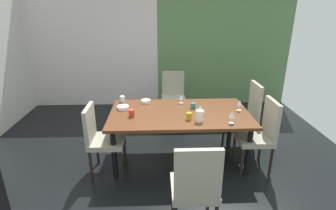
{
  "coord_description": "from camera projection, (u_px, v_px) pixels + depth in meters",
  "views": [
    {
      "loc": [
        -0.02,
        -2.78,
        2.11
      ],
      "look_at": [
        0.11,
        0.53,
        0.85
      ],
      "focal_mm": 28.0,
      "sensor_mm": 36.0,
      "label": 1
    }
  ],
  "objects": [
    {
      "name": "ground_plane",
      "position": [
        161.0,
        183.0,
        3.34
      ],
      "size": [
        5.72,
        5.95,
        0.02
      ],
      "primitive_type": "cube",
      "color": "black"
    },
    {
      "name": "back_panel_interior",
      "position": [
        91.0,
        48.0,
        5.57
      ],
      "size": [
        2.84,
        0.1,
        2.53
      ],
      "primitive_type": "cube",
      "color": "silver",
      "rests_on": "ground_plane"
    },
    {
      "name": "garden_window_panel",
      "position": [
        224.0,
        47.0,
        5.68
      ],
      "size": [
        2.88,
        0.1,
        2.53
      ],
      "primitive_type": "cube",
      "color": "#597D4C",
      "rests_on": "ground_plane"
    },
    {
      "name": "dining_table",
      "position": [
        179.0,
        117.0,
        3.66
      ],
      "size": [
        1.93,
        1.1,
        0.72
      ],
      "color": "#572F19",
      "rests_on": "ground_plane"
    },
    {
      "name": "chair_right_near",
      "position": [
        261.0,
        132.0,
        3.46
      ],
      "size": [
        0.44,
        0.44,
        0.99
      ],
      "rotation": [
        0.0,
        0.0,
        1.57
      ],
      "color": "#9E9A85",
      "rests_on": "ground_plane"
    },
    {
      "name": "chair_right_far",
      "position": [
        246.0,
        113.0,
        4.02
      ],
      "size": [
        0.44,
        0.44,
        1.03
      ],
      "rotation": [
        0.0,
        0.0,
        1.57
      ],
      "color": "#9E9A85",
      "rests_on": "ground_plane"
    },
    {
      "name": "chair_head_near",
      "position": [
        195.0,
        186.0,
        2.42
      ],
      "size": [
        0.44,
        0.44,
        1.0
      ],
      "color": "#9E9A85",
      "rests_on": "ground_plane"
    },
    {
      "name": "chair_left_near",
      "position": [
        101.0,
        136.0,
        3.39
      ],
      "size": [
        0.44,
        0.44,
        0.94
      ],
      "rotation": [
        0.0,
        0.0,
        -1.57
      ],
      "color": "#9E9A85",
      "rests_on": "ground_plane"
    },
    {
      "name": "chair_head_far",
      "position": [
        173.0,
        94.0,
        4.98
      ],
      "size": [
        0.44,
        0.44,
        0.95
      ],
      "rotation": [
        0.0,
        0.0,
        3.14
      ],
      "color": "#9E9A85",
      "rests_on": "ground_plane"
    },
    {
      "name": "wine_glass_near_window",
      "position": [
        240.0,
        103.0,
        3.67
      ],
      "size": [
        0.07,
        0.07,
        0.15
      ],
      "color": "silver",
      "rests_on": "dining_table"
    },
    {
      "name": "wine_glass_front",
      "position": [
        232.0,
        115.0,
        3.26
      ],
      "size": [
        0.08,
        0.08,
        0.16
      ],
      "color": "silver",
      "rests_on": "dining_table"
    },
    {
      "name": "wine_glass_center",
      "position": [
        200.0,
        108.0,
        3.52
      ],
      "size": [
        0.07,
        0.07,
        0.14
      ],
      "color": "silver",
      "rests_on": "dining_table"
    },
    {
      "name": "wine_glass_near_shelf",
      "position": [
        181.0,
        97.0,
        3.95
      ],
      "size": [
        0.07,
        0.07,
        0.13
      ],
      "color": "silver",
      "rests_on": "dining_table"
    },
    {
      "name": "serving_bowl_north",
      "position": [
        146.0,
        101.0,
        3.98
      ],
      "size": [
        0.14,
        0.14,
        0.05
      ],
      "primitive_type": "cylinder",
      "color": "silver",
      "rests_on": "dining_table"
    },
    {
      "name": "serving_bowl_right",
      "position": [
        123.0,
        108.0,
        3.74
      ],
      "size": [
        0.17,
        0.17,
        0.05
      ],
      "primitive_type": "cylinder",
      "color": "white",
      "rests_on": "dining_table"
    },
    {
      "name": "cup_south",
      "position": [
        122.0,
        99.0,
        4.03
      ],
      "size": [
        0.07,
        0.07,
        0.09
      ],
      "primitive_type": "cylinder",
      "color": "white",
      "rests_on": "dining_table"
    },
    {
      "name": "cup_left",
      "position": [
        193.0,
        106.0,
        3.77
      ],
      "size": [
        0.07,
        0.07,
        0.08
      ],
      "primitive_type": "cylinder",
      "color": "#237772",
      "rests_on": "dining_table"
    },
    {
      "name": "cup_corner",
      "position": [
        189.0,
        116.0,
        3.39
      ],
      "size": [
        0.07,
        0.07,
        0.09
      ],
      "primitive_type": "cylinder",
      "color": "#B58B17",
      "rests_on": "dining_table"
    },
    {
      "name": "cup_east",
      "position": [
        132.0,
        113.0,
        3.49
      ],
      "size": [
        0.08,
        0.08,
        0.1
      ],
      "primitive_type": "cylinder",
      "color": "red",
      "rests_on": "dining_table"
    },
    {
      "name": "pitcher_west",
      "position": [
        200.0,
        116.0,
        3.33
      ],
      "size": [
        0.11,
        0.1,
        0.15
      ],
      "color": "white",
      "rests_on": "dining_table"
    }
  ]
}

